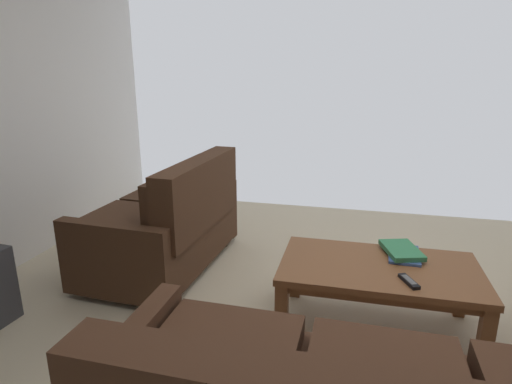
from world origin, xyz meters
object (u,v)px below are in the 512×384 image
book_stack (402,252)px  coffee_table (379,275)px  tv_remote (409,281)px  loveseat_near (168,223)px

book_stack → coffee_table: bearing=52.1°
tv_remote → book_stack: bearing=-89.5°
loveseat_near → coffee_table: 1.67m
loveseat_near → tv_remote: 1.87m
loveseat_near → coffee_table: loveseat_near is taller
loveseat_near → coffee_table: bearing=162.3°
tv_remote → loveseat_near: bearing=-21.8°
book_stack → tv_remote: (-0.00, 0.37, -0.01)m
coffee_table → book_stack: 0.25m
loveseat_near → book_stack: bearing=169.4°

